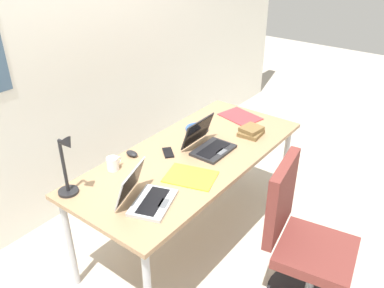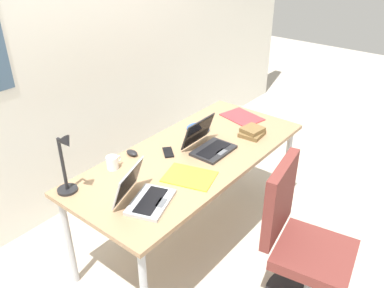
# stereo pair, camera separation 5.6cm
# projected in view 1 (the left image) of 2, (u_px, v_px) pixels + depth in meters

# --- Properties ---
(ground_plane) EXTENTS (12.00, 12.00, 0.00)m
(ground_plane) POSITION_uv_depth(u_px,v_px,m) (192.00, 235.00, 3.10)
(ground_plane) COLOR #B7AD9E
(wall_back) EXTENTS (6.00, 0.13, 2.60)m
(wall_back) POSITION_uv_depth(u_px,v_px,m) (78.00, 47.00, 3.05)
(wall_back) COLOR silver
(wall_back) RESTS_ON ground_plane
(desk) EXTENTS (1.80, 0.80, 0.74)m
(desk) POSITION_uv_depth(u_px,v_px,m) (192.00, 161.00, 2.77)
(desk) COLOR #9E7A56
(desk) RESTS_ON ground_plane
(desk_lamp) EXTENTS (0.12, 0.18, 0.40)m
(desk_lamp) POSITION_uv_depth(u_px,v_px,m) (67.00, 166.00, 2.23)
(desk_lamp) COLOR black
(desk_lamp) RESTS_ON desk
(laptop_back_left) EXTENTS (0.30, 0.28, 0.22)m
(laptop_back_left) POSITION_uv_depth(u_px,v_px,m) (209.00, 144.00, 2.77)
(laptop_back_left) COLOR #232326
(laptop_back_left) RESTS_ON desk
(laptop_by_keyboard) EXTENTS (0.37, 0.35, 0.21)m
(laptop_by_keyboard) POSITION_uv_depth(u_px,v_px,m) (146.00, 196.00, 2.24)
(laptop_by_keyboard) COLOR #B7BABC
(laptop_by_keyboard) RESTS_ON desk
(computer_mouse) EXTENTS (0.06, 0.10, 0.03)m
(computer_mouse) POSITION_uv_depth(u_px,v_px,m) (132.00, 154.00, 2.71)
(computer_mouse) COLOR black
(computer_mouse) RESTS_ON desk
(cell_phone) EXTENTS (0.14, 0.15, 0.01)m
(cell_phone) POSITION_uv_depth(u_px,v_px,m) (168.00, 153.00, 2.75)
(cell_phone) COLOR black
(cell_phone) RESTS_ON desk
(headphones) EXTENTS (0.21, 0.18, 0.04)m
(headphones) POSITION_uv_depth(u_px,v_px,m) (197.00, 128.00, 3.05)
(headphones) COLOR #335999
(headphones) RESTS_ON desk
(book_stack) EXTENTS (0.18, 0.17, 0.06)m
(book_stack) POSITION_uv_depth(u_px,v_px,m) (251.00, 131.00, 2.97)
(book_stack) COLOR brown
(book_stack) RESTS_ON desk
(paper_folder_mid_desk) EXTENTS (0.30, 0.35, 0.01)m
(paper_folder_mid_desk) POSITION_uv_depth(u_px,v_px,m) (240.00, 117.00, 3.26)
(paper_folder_mid_desk) COLOR red
(paper_folder_mid_desk) RESTS_ON desk
(paper_folder_back_left) EXTENTS (0.31, 0.36, 0.01)m
(paper_folder_back_left) POSITION_uv_depth(u_px,v_px,m) (191.00, 177.00, 2.49)
(paper_folder_back_left) COLOR gold
(paper_folder_back_left) RESTS_ON desk
(coffee_mug) EXTENTS (0.11, 0.08, 0.09)m
(coffee_mug) POSITION_uv_depth(u_px,v_px,m) (113.00, 164.00, 2.55)
(coffee_mug) COLOR white
(coffee_mug) RESTS_ON desk
(office_chair) EXTENTS (0.52, 0.57, 0.97)m
(office_chair) POSITION_uv_depth(u_px,v_px,m) (302.00, 250.00, 2.41)
(office_chair) COLOR black
(office_chair) RESTS_ON ground_plane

